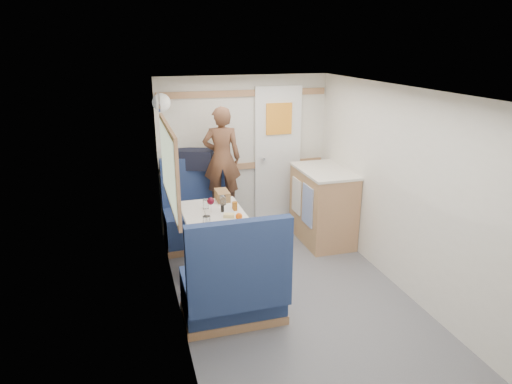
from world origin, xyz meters
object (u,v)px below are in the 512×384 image
object	(u,v)px
orange_fruit	(239,216)
tumbler_left	(207,222)
wine_glass	(211,202)
pepper_grinder	(222,209)
bench_near	(234,291)
tumbler_right	(223,200)
tumbler_mid	(206,205)
bench_far	(201,221)
cheese_block	(229,216)
bread_loaf	(222,195)
tray	(221,216)
dome_light	(161,103)
dinette_table	(214,227)
person	(222,158)
duffel_bag	(192,159)
beer_glass	(235,206)

from	to	relation	value
orange_fruit	tumbler_left	xyz separation A→B (m)	(-0.33, -0.08, 0.01)
wine_glass	pepper_grinder	bearing A→B (deg)	-22.80
bench_near	tumbler_right	bearing A→B (deg)	82.43
tumbler_mid	bench_far	bearing A→B (deg)	85.46
orange_fruit	bench_near	bearing A→B (deg)	-108.50
wine_glass	tumbler_mid	distance (m)	0.16
cheese_block	bread_loaf	xyz separation A→B (m)	(0.06, 0.58, 0.02)
tray	orange_fruit	distance (m)	0.23
bench_near	dome_light	world-z (taller)	dome_light
dinette_table	person	world-z (taller)	person
cheese_block	wine_glass	distance (m)	0.27
bench_near	orange_fruit	world-z (taller)	bench_near
dinette_table	duffel_bag	size ratio (longest dim) A/B	1.86
dinette_table	cheese_block	world-z (taller)	cheese_block
duffel_bag	orange_fruit	size ratio (longest dim) A/B	7.44
dome_light	tumbler_mid	xyz separation A→B (m)	(0.33, -0.71, -0.98)
duffel_bag	tumbler_left	world-z (taller)	duffel_bag
person	tray	size ratio (longest dim) A/B	3.27
wine_glass	orange_fruit	bearing A→B (deg)	-52.56
dome_light	bread_loaf	distance (m)	1.22
dinette_table	bench_near	size ratio (longest dim) A/B	0.88
orange_fruit	bread_loaf	world-z (taller)	bread_loaf
cheese_block	tumbler_mid	distance (m)	0.38
dome_light	cheese_block	bearing A→B (deg)	-64.59
person	duffel_bag	distance (m)	0.40
tumbler_left	beer_glass	size ratio (longest dim) A/B	1.31
person	beer_glass	world-z (taller)	person
dome_light	orange_fruit	world-z (taller)	dome_light
bench_far	person	distance (m)	0.82
dome_light	cheese_block	xyz separation A→B (m)	(0.50, -1.06, -0.99)
dinette_table	tumbler_right	distance (m)	0.33
tray	orange_fruit	bearing A→B (deg)	-49.19
tumbler_left	bread_loaf	world-z (taller)	tumbler_left
orange_fruit	pepper_grinder	world-z (taller)	pepper_grinder
duffel_bag	pepper_grinder	bearing A→B (deg)	-64.28
cheese_block	beer_glass	size ratio (longest dim) A/B	1.19
tumbler_left	bread_loaf	bearing A→B (deg)	67.43
tumbler_right	pepper_grinder	xyz separation A→B (m)	(-0.06, -0.26, -0.00)
duffel_bag	tumbler_left	size ratio (longest dim) A/B	4.17
wine_glass	dinette_table	bearing A→B (deg)	-5.24
dome_light	duffel_bag	xyz separation A→B (m)	(0.35, 0.27, -0.73)
pepper_grinder	bench_near	bearing A→B (deg)	-95.65
dome_light	pepper_grinder	distance (m)	1.41
dinette_table	cheese_block	bearing A→B (deg)	-61.54
tumbler_mid	beer_glass	world-z (taller)	tumbler_mid
wine_glass	beer_glass	bearing A→B (deg)	3.95
dinette_table	pepper_grinder	bearing A→B (deg)	-28.18
tray	tumbler_left	xyz separation A→B (m)	(-0.19, -0.25, 0.05)
dinette_table	tray	size ratio (longest dim) A/B	2.44
tray	dinette_table	bearing A→B (deg)	112.04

